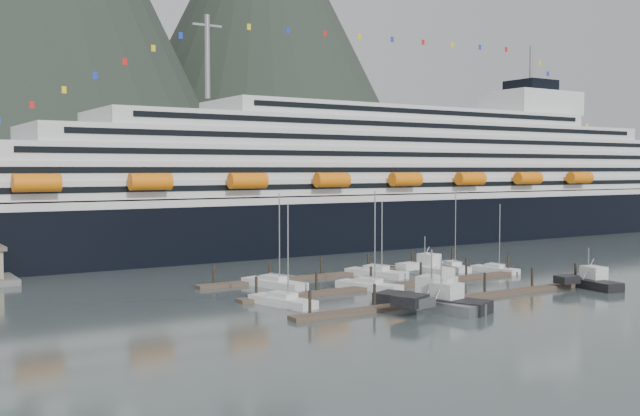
# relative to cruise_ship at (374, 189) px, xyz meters

# --- Properties ---
(ground) EXTENTS (1600.00, 1600.00, 0.00)m
(ground) POSITION_rel_cruise_ship_xyz_m (-30.03, -54.94, -12.04)
(ground) COLOR #424D4D
(ground) RESTS_ON ground
(cruise_ship) EXTENTS (210.00, 30.40, 50.30)m
(cruise_ship) POSITION_rel_cruise_ship_xyz_m (0.00, 0.00, 0.00)
(cruise_ship) COLOR black
(cruise_ship) RESTS_ON ground
(dock_near) EXTENTS (48.18, 2.28, 3.20)m
(dock_near) POSITION_rel_cruise_ship_xyz_m (-34.95, -64.89, -11.73)
(dock_near) COLOR #3F3429
(dock_near) RESTS_ON ground
(dock_mid) EXTENTS (48.18, 2.28, 3.20)m
(dock_mid) POSITION_rel_cruise_ship_xyz_m (-34.95, -51.89, -11.73)
(dock_mid) COLOR #3F3429
(dock_mid) RESTS_ON ground
(dock_far) EXTENTS (48.18, 2.28, 3.20)m
(dock_far) POSITION_rel_cruise_ship_xyz_m (-34.95, -38.89, -11.73)
(dock_far) COLOR #3F3429
(dock_far) RESTS_ON ground
(sailboat_a) EXTENTS (5.15, 9.85, 12.78)m
(sailboat_a) POSITION_rel_cruise_ship_xyz_m (-55.12, -56.04, -11.62)
(sailboat_a) COLOR #BDBDBD
(sailboat_a) RESTS_ON ground
(sailboat_b) EXTENTS (5.61, 11.06, 13.74)m
(sailboat_b) POSITION_rel_cruise_ship_xyz_m (-49.18, -43.10, -11.61)
(sailboat_b) COLOR #BDBDBD
(sailboat_b) RESTS_ON ground
(sailboat_c) EXTENTS (5.71, 10.07, 14.09)m
(sailboat_c) POSITION_rel_cruise_ship_xyz_m (-39.14, -51.90, -11.61)
(sailboat_c) COLOR #BDBDBD
(sailboat_c) RESTS_ON ground
(sailboat_f) EXTENTS (6.16, 10.41, 12.20)m
(sailboat_f) POSITION_rel_cruise_ship_xyz_m (-30.88, -42.49, -11.61)
(sailboat_f) COLOR #BDBDBD
(sailboat_f) RESTS_ON ground
(sailboat_g) EXTENTS (4.85, 9.49, 13.57)m
(sailboat_g) POSITION_rel_cruise_ship_xyz_m (-15.21, -42.54, -11.63)
(sailboat_g) COLOR #BDBDBD
(sailboat_g) RESTS_ON ground
(sailboat_h) EXTENTS (3.60, 8.27, 11.42)m
(sailboat_h) POSITION_rel_cruise_ship_xyz_m (-12.02, -48.99, -11.64)
(sailboat_h) COLOR #BDBDBD
(sailboat_h) RESTS_ON ground
(trawler_a) EXTENTS (11.77, 14.48, 7.77)m
(trawler_a) POSITION_rel_cruise_ship_xyz_m (-41.25, -67.26, -11.08)
(trawler_a) COLOR black
(trawler_a) RESTS_ON ground
(trawler_b) EXTENTS (8.33, 10.91, 6.79)m
(trawler_b) POSITION_rel_cruise_ship_xyz_m (-41.31, -69.04, -11.16)
(trawler_b) COLOR gray
(trawler_b) RESTS_ON ground
(trawler_d) EXTENTS (7.86, 10.58, 6.07)m
(trawler_d) POSITION_rel_cruise_ship_xyz_m (-12.14, -66.82, -11.23)
(trawler_d) COLOR black
(trawler_d) RESTS_ON ground
(trawler_e) EXTENTS (7.87, 10.31, 6.46)m
(trawler_e) POSITION_rel_cruise_ship_xyz_m (-22.37, -43.76, -11.19)
(trawler_e) COLOR #BDBDBD
(trawler_e) RESTS_ON ground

